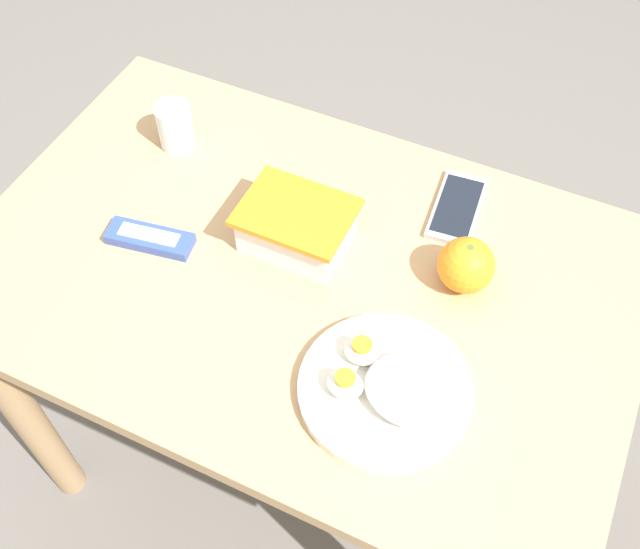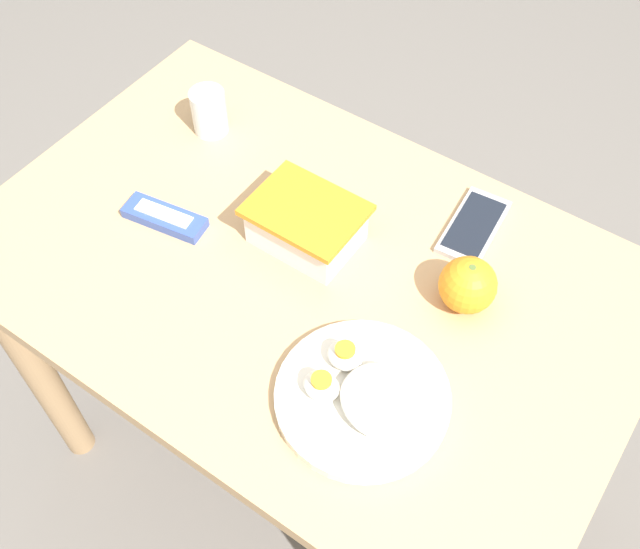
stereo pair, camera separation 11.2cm
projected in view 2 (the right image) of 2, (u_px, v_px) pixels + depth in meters
The scene contains 8 objects.
ground_plane at pixel (309, 456), 1.75m from camera, with size 10.00×10.00×0.00m, color #66605B.
table at pixel (305, 316), 1.28m from camera, with size 1.05×0.68×0.73m.
food_container at pixel (306, 226), 1.17m from camera, with size 0.17×0.13×0.08m.
orange_fruit at pixel (468, 285), 1.09m from camera, with size 0.09×0.09×0.09m.
rice_plate at pixel (367, 396), 1.01m from camera, with size 0.24×0.24×0.06m.
candy_bar at pixel (165, 217), 1.22m from camera, with size 0.15×0.07×0.02m.
cell_phone at pixel (474, 226), 1.21m from camera, with size 0.09×0.16×0.01m.
drinking_glass at pixel (209, 112), 1.32m from camera, with size 0.06×0.06×0.08m.
Camera 2 is at (0.42, -0.56, 1.66)m, focal length 42.00 mm.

